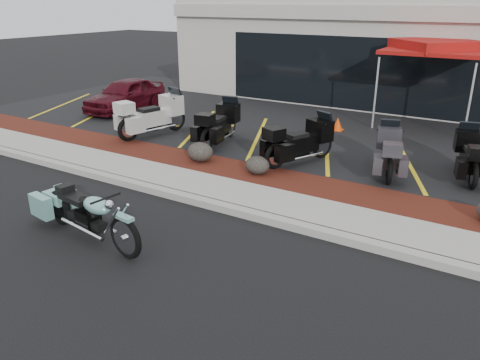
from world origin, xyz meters
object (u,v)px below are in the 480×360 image
Objects in this scene: hero_cruiser at (125,231)px; parked_car at (125,95)px; touring_white at (175,109)px; traffic_cone at (338,124)px; popup_canopy at (435,48)px.

parked_car is (-7.42, 7.71, 0.24)m from hero_cruiser.
traffic_cone is (4.36, 2.66, -0.48)m from touring_white.
parked_car is at bearing -135.92° from popup_canopy.
hero_cruiser is 10.71m from parked_car.
touring_white is 0.68× the size of parked_car.
hero_cruiser is 1.21× the size of touring_white.
traffic_cone is at bearing -110.63° from popup_canopy.
hero_cruiser reaches higher than traffic_cone.
traffic_cone is (7.74, 1.36, -0.39)m from parked_car.
parked_car is 0.90× the size of popup_canopy.
parked_car is 7.87m from traffic_cone.
hero_cruiser is 7.04× the size of traffic_cone.
popup_canopy is at bearing 45.10° from traffic_cone.
popup_canopy reaches higher than touring_white.
popup_canopy is at bearing -38.78° from touring_white.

